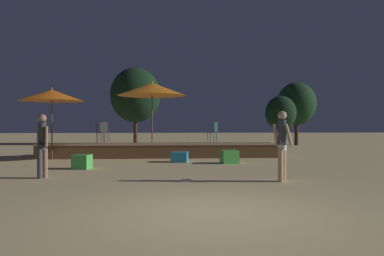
{
  "coord_description": "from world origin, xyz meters",
  "views": [
    {
      "loc": [
        -0.74,
        -5.87,
        1.4
      ],
      "look_at": [
        0.0,
        5.21,
        1.31
      ],
      "focal_mm": 35.0,
      "sensor_mm": 36.0,
      "label": 1
    }
  ],
  "objects_px": {
    "patio_umbrella_0": "(152,89)",
    "background_tree_1": "(296,104)",
    "patio_umbrella_1": "(52,95)",
    "bistro_chair_0": "(214,130)",
    "cube_seat_1": "(179,157)",
    "background_tree_2": "(281,113)",
    "bistro_chair_1": "(104,130)",
    "bistro_chair_2": "(99,130)",
    "background_tree_0": "(135,95)",
    "cube_seat_0": "(82,162)",
    "frisbee_disc": "(186,180)",
    "person_1": "(282,143)",
    "person_0": "(42,144)",
    "cube_seat_2": "(229,157)"
  },
  "relations": [
    {
      "from": "bistro_chair_0",
      "to": "frisbee_disc",
      "type": "distance_m",
      "value": 7.66
    },
    {
      "from": "cube_seat_2",
      "to": "background_tree_1",
      "type": "height_order",
      "value": "background_tree_1"
    },
    {
      "from": "cube_seat_0",
      "to": "person_0",
      "type": "distance_m",
      "value": 2.24
    },
    {
      "from": "frisbee_disc",
      "to": "cube_seat_1",
      "type": "bearing_deg",
      "value": 90.1
    },
    {
      "from": "bistro_chair_1",
      "to": "background_tree_1",
      "type": "relative_size",
      "value": 0.21
    },
    {
      "from": "background_tree_2",
      "to": "bistro_chair_2",
      "type": "bearing_deg",
      "value": -144.8
    },
    {
      "from": "patio_umbrella_1",
      "to": "bistro_chair_2",
      "type": "xyz_separation_m",
      "value": [
        1.68,
        0.91,
        -1.4
      ]
    },
    {
      "from": "patio_umbrella_1",
      "to": "cube_seat_0",
      "type": "bearing_deg",
      "value": -59.23
    },
    {
      "from": "background_tree_1",
      "to": "background_tree_2",
      "type": "bearing_deg",
      "value": -130.67
    },
    {
      "from": "person_1",
      "to": "frisbee_disc",
      "type": "relative_size",
      "value": 6.27
    },
    {
      "from": "patio_umbrella_1",
      "to": "cube_seat_2",
      "type": "bearing_deg",
      "value": -14.66
    },
    {
      "from": "cube_seat_1",
      "to": "bistro_chair_1",
      "type": "height_order",
      "value": "bistro_chair_1"
    },
    {
      "from": "person_1",
      "to": "background_tree_2",
      "type": "relative_size",
      "value": 0.54
    },
    {
      "from": "person_0",
      "to": "frisbee_disc",
      "type": "height_order",
      "value": "person_0"
    },
    {
      "from": "patio_umbrella_1",
      "to": "frisbee_disc",
      "type": "distance_m",
      "value": 8.28
    },
    {
      "from": "patio_umbrella_0",
      "to": "cube_seat_0",
      "type": "bearing_deg",
      "value": -121.19
    },
    {
      "from": "background_tree_0",
      "to": "background_tree_1",
      "type": "bearing_deg",
      "value": -10.51
    },
    {
      "from": "patio_umbrella_1",
      "to": "bistro_chair_0",
      "type": "height_order",
      "value": "patio_umbrella_1"
    },
    {
      "from": "person_1",
      "to": "frisbee_disc",
      "type": "height_order",
      "value": "person_1"
    },
    {
      "from": "person_0",
      "to": "background_tree_2",
      "type": "xyz_separation_m",
      "value": [
        10.5,
        13.33,
        1.25
      ]
    },
    {
      "from": "bistro_chair_1",
      "to": "bistro_chair_2",
      "type": "distance_m",
      "value": 1.22
    },
    {
      "from": "patio_umbrella_1",
      "to": "bistro_chair_1",
      "type": "xyz_separation_m",
      "value": [
        1.72,
        2.12,
        -1.4
      ]
    },
    {
      "from": "background_tree_0",
      "to": "bistro_chair_1",
      "type": "bearing_deg",
      "value": -93.27
    },
    {
      "from": "cube_seat_0",
      "to": "background_tree_1",
      "type": "xyz_separation_m",
      "value": [
        11.67,
        13.28,
        2.65
      ]
    },
    {
      "from": "background_tree_2",
      "to": "person_0",
      "type": "bearing_deg",
      "value": -128.24
    },
    {
      "from": "background_tree_1",
      "to": "bistro_chair_2",
      "type": "bearing_deg",
      "value": -142.33
    },
    {
      "from": "patio_umbrella_0",
      "to": "background_tree_1",
      "type": "distance_m",
      "value": 13.73
    },
    {
      "from": "cube_seat_0",
      "to": "bistro_chair_1",
      "type": "xyz_separation_m",
      "value": [
        -0.18,
        5.32,
        0.95
      ]
    },
    {
      "from": "bistro_chair_1",
      "to": "bistro_chair_2",
      "type": "relative_size",
      "value": 1.0
    },
    {
      "from": "cube_seat_1",
      "to": "background_tree_2",
      "type": "height_order",
      "value": "background_tree_2"
    },
    {
      "from": "person_0",
      "to": "cube_seat_2",
      "type": "bearing_deg",
      "value": -21.74
    },
    {
      "from": "patio_umbrella_0",
      "to": "person_1",
      "type": "height_order",
      "value": "patio_umbrella_0"
    },
    {
      "from": "background_tree_2",
      "to": "patio_umbrella_0",
      "type": "bearing_deg",
      "value": -135.11
    },
    {
      "from": "person_0",
      "to": "cube_seat_0",
      "type": "bearing_deg",
      "value": 21.04
    },
    {
      "from": "bistro_chair_1",
      "to": "person_0",
      "type": "bearing_deg",
      "value": -118.49
    },
    {
      "from": "patio_umbrella_0",
      "to": "cube_seat_1",
      "type": "xyz_separation_m",
      "value": [
        1.09,
        -1.46,
        -2.69
      ]
    },
    {
      "from": "patio_umbrella_0",
      "to": "patio_umbrella_1",
      "type": "bearing_deg",
      "value": -176.3
    },
    {
      "from": "cube_seat_0",
      "to": "frisbee_disc",
      "type": "xyz_separation_m",
      "value": [
        3.19,
        -2.82,
        -0.21
      ]
    },
    {
      "from": "frisbee_disc",
      "to": "cube_seat_0",
      "type": "bearing_deg",
      "value": 138.47
    },
    {
      "from": "cube_seat_0",
      "to": "background_tree_0",
      "type": "relative_size",
      "value": 0.11
    },
    {
      "from": "cube_seat_1",
      "to": "cube_seat_0",
      "type": "bearing_deg",
      "value": -147.96
    },
    {
      "from": "bistro_chair_1",
      "to": "bistro_chair_2",
      "type": "height_order",
      "value": "same"
    },
    {
      "from": "patio_umbrella_0",
      "to": "background_tree_1",
      "type": "height_order",
      "value": "background_tree_1"
    },
    {
      "from": "frisbee_disc",
      "to": "background_tree_2",
      "type": "height_order",
      "value": "background_tree_2"
    },
    {
      "from": "person_0",
      "to": "bistro_chair_1",
      "type": "xyz_separation_m",
      "value": [
        0.38,
        7.38,
        0.27
      ]
    },
    {
      "from": "patio_umbrella_1",
      "to": "cube_seat_1",
      "type": "bearing_deg",
      "value": -13.34
    },
    {
      "from": "bistro_chair_2",
      "to": "background_tree_2",
      "type": "distance_m",
      "value": 12.47
    },
    {
      "from": "person_0",
      "to": "person_1",
      "type": "relative_size",
      "value": 0.96
    },
    {
      "from": "cube_seat_1",
      "to": "cube_seat_2",
      "type": "xyz_separation_m",
      "value": [
        1.8,
        -0.59,
        0.04
      ]
    },
    {
      "from": "frisbee_disc",
      "to": "background_tree_1",
      "type": "xyz_separation_m",
      "value": [
        8.48,
        16.1,
        2.86
      ]
    }
  ]
}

